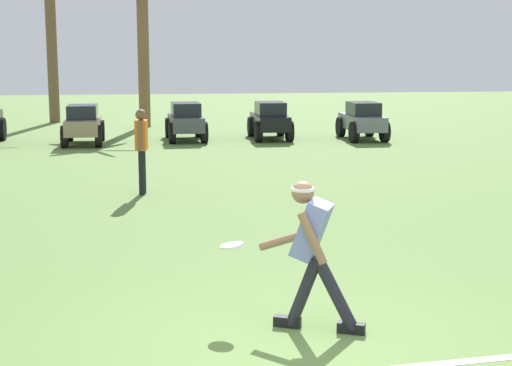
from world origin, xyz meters
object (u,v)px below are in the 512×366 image
frisbee_thrower (312,247)px  parked_car_slot_d (186,121)px  parked_car_slot_c (83,124)px  teammate_near_sideline (142,143)px  palm_tree_left_of_centre (51,19)px  frisbee_in_flight (232,245)px  parked_car_slot_e (270,120)px  palm_tree_right_of_centre (143,37)px  parked_car_slot_f (362,120)px

frisbee_thrower → parked_car_slot_d: bearing=91.8°
parked_car_slot_c → teammate_near_sideline: bearing=-77.8°
frisbee_thrower → parked_car_slot_c: size_ratio=0.65×
palm_tree_left_of_centre → frisbee_thrower: bearing=-77.4°
frisbee_in_flight → parked_car_slot_e: bearing=80.0°
parked_car_slot_e → palm_tree_left_of_centre: size_ratio=0.34×
frisbee_thrower → palm_tree_right_of_centre: size_ratio=0.27×
frisbee_thrower → frisbee_in_flight: 0.89m
parked_car_slot_e → parked_car_slot_f: same height
frisbee_in_flight → palm_tree_right_of_centre: palm_tree_right_of_centre is taller
frisbee_in_flight → teammate_near_sideline: size_ratio=0.18×
parked_car_slot_f → palm_tree_left_of_centre: size_ratio=0.34×
frisbee_thrower → teammate_near_sideline: size_ratio=0.92×
frisbee_in_flight → parked_car_slot_d: (0.21, 15.23, -0.14)m
palm_tree_left_of_centre → palm_tree_right_of_centre: (3.24, -2.09, -0.67)m
parked_car_slot_c → parked_car_slot_d: (2.88, 0.55, 0.00)m
teammate_near_sideline → parked_car_slot_e: bearing=66.7°
teammate_near_sideline → palm_tree_left_of_centre: palm_tree_left_of_centre is taller
parked_car_slot_d → frisbee_thrower: bearing=-88.2°
parked_car_slot_c → parked_car_slot_f: size_ratio=1.00×
palm_tree_right_of_centre → parked_car_slot_c: bearing=-109.7°
parked_car_slot_c → palm_tree_right_of_centre: palm_tree_right_of_centre is taller
parked_car_slot_e → frisbee_in_flight: bearing=-100.0°
teammate_near_sideline → parked_car_slot_d: 8.55m
parked_car_slot_e → palm_tree_right_of_centre: 6.06m
palm_tree_right_of_centre → frisbee_in_flight: bearing=-87.1°
parked_car_slot_f → parked_car_slot_d: bearing=174.8°
palm_tree_left_of_centre → parked_car_slot_d: bearing=-54.5°
frisbee_thrower → parked_car_slot_c: bearing=102.5°
frisbee_thrower → parked_car_slot_e: size_ratio=0.65×
frisbee_in_flight → parked_car_slot_d: size_ratio=0.12×
parked_car_slot_c → palm_tree_right_of_centre: size_ratio=0.42×
parked_car_slot_d → parked_car_slot_e: 2.47m
frisbee_thrower → parked_car_slot_d: 15.78m
frisbee_in_flight → parked_car_slot_c: 14.92m
teammate_near_sideline → parked_car_slot_d: teammate_near_sideline is taller
parked_car_slot_d → palm_tree_right_of_centre: palm_tree_right_of_centre is taller
frisbee_in_flight → teammate_near_sideline: bearing=98.0°
parked_car_slot_d → parked_car_slot_e: bearing=-0.3°
parked_car_slot_c → palm_tree_left_of_centre: palm_tree_left_of_centre is taller
frisbee_in_flight → parked_car_slot_c: size_ratio=0.12×
frisbee_in_flight → palm_tree_left_of_centre: (-4.23, 21.46, 2.97)m
palm_tree_right_of_centre → palm_tree_left_of_centre: bearing=147.1°
frisbee_thrower → parked_car_slot_d: (-0.49, 15.77, -0.24)m
frisbee_in_flight → parked_car_slot_f: size_ratio=0.12×
frisbee_in_flight → palm_tree_left_of_centre: palm_tree_left_of_centre is taller
teammate_near_sideline → palm_tree_left_of_centre: (-3.27, 14.68, 2.74)m
parked_car_slot_f → palm_tree_left_of_centre: (-9.59, 6.69, 3.12)m
teammate_near_sideline → parked_car_slot_e: teammate_near_sideline is taller
parked_car_slot_d → parked_car_slot_f: bearing=-5.2°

